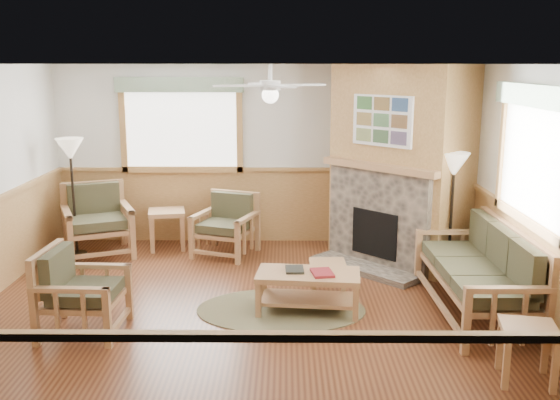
{
  "coord_description": "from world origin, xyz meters",
  "views": [
    {
      "loc": [
        0.46,
        -6.39,
        2.71
      ],
      "look_at": [
        0.4,
        0.7,
        1.15
      ],
      "focal_mm": 40.0,
      "sensor_mm": 36.0,
      "label": 1
    }
  ],
  "objects_px": {
    "armchair_left": "(83,291)",
    "armchair_back_left": "(98,221)",
    "armchair_back_right": "(225,225)",
    "footstool": "(327,277)",
    "end_table_chairs": "(167,229)",
    "sofa": "(476,271)",
    "end_table_sofa": "(527,353)",
    "floor_lamp_left": "(73,197)",
    "coffee_table": "(308,292)",
    "floor_lamp_right": "(451,217)"
  },
  "relations": [
    {
      "from": "armchair_left",
      "to": "armchair_back_left",
      "type": "bearing_deg",
      "value": 15.99
    },
    {
      "from": "armchair_back_right",
      "to": "footstool",
      "type": "distance_m",
      "value": 2.05
    },
    {
      "from": "end_table_chairs",
      "to": "armchair_back_right",
      "type": "bearing_deg",
      "value": -18.72
    },
    {
      "from": "sofa",
      "to": "armchair_back_right",
      "type": "height_order",
      "value": "sofa"
    },
    {
      "from": "end_table_sofa",
      "to": "floor_lamp_left",
      "type": "height_order",
      "value": "floor_lamp_left"
    },
    {
      "from": "armchair_back_right",
      "to": "end_table_sofa",
      "type": "xyz_separation_m",
      "value": [
        2.95,
        -3.65,
        -0.18
      ]
    },
    {
      "from": "coffee_table",
      "to": "end_table_sofa",
      "type": "relative_size",
      "value": 2.2
    },
    {
      "from": "end_table_chairs",
      "to": "coffee_table",
      "type": "bearing_deg",
      "value": -50.1
    },
    {
      "from": "floor_lamp_right",
      "to": "armchair_left",
      "type": "bearing_deg",
      "value": -158.39
    },
    {
      "from": "armchair_back_left",
      "to": "floor_lamp_left",
      "type": "bearing_deg",
      "value": 151.81
    },
    {
      "from": "armchair_back_left",
      "to": "sofa",
      "type": "bearing_deg",
      "value": -47.31
    },
    {
      "from": "end_table_sofa",
      "to": "armchair_back_right",
      "type": "bearing_deg",
      "value": 128.94
    },
    {
      "from": "armchair_back_right",
      "to": "armchair_left",
      "type": "bearing_deg",
      "value": -94.08
    },
    {
      "from": "armchair_back_left",
      "to": "armchair_left",
      "type": "xyz_separation_m",
      "value": [
        0.62,
        -2.62,
        -0.07
      ]
    },
    {
      "from": "armchair_back_left",
      "to": "end_table_sofa",
      "type": "distance_m",
      "value": 5.99
    },
    {
      "from": "end_table_sofa",
      "to": "footstool",
      "type": "xyz_separation_m",
      "value": [
        -1.58,
        2.15,
        -0.07
      ]
    },
    {
      "from": "armchair_left",
      "to": "end_table_sofa",
      "type": "height_order",
      "value": "armchair_left"
    },
    {
      "from": "floor_lamp_left",
      "to": "armchair_back_left",
      "type": "bearing_deg",
      "value": -4.51
    },
    {
      "from": "armchair_back_left",
      "to": "end_table_sofa",
      "type": "bearing_deg",
      "value": -60.83
    },
    {
      "from": "armchair_back_right",
      "to": "end_table_sofa",
      "type": "distance_m",
      "value": 4.7
    },
    {
      "from": "footstool",
      "to": "sofa",
      "type": "bearing_deg",
      "value": -21.42
    },
    {
      "from": "sofa",
      "to": "end_table_sofa",
      "type": "xyz_separation_m",
      "value": [
        0.0,
        -1.53,
        -0.23
      ]
    },
    {
      "from": "sofa",
      "to": "footstool",
      "type": "xyz_separation_m",
      "value": [
        -1.58,
        0.62,
        -0.3
      ]
    },
    {
      "from": "armchair_back_right",
      "to": "footstool",
      "type": "height_order",
      "value": "armchair_back_right"
    },
    {
      "from": "footstool",
      "to": "floor_lamp_left",
      "type": "relative_size",
      "value": 0.25
    },
    {
      "from": "end_table_chairs",
      "to": "end_table_sofa",
      "type": "height_order",
      "value": "end_table_chairs"
    },
    {
      "from": "sofa",
      "to": "end_table_chairs",
      "type": "height_order",
      "value": "sofa"
    },
    {
      "from": "sofa",
      "to": "armchair_left",
      "type": "xyz_separation_m",
      "value": [
        -4.15,
        -0.54,
        -0.04
      ]
    },
    {
      "from": "armchair_back_left",
      "to": "armchair_left",
      "type": "height_order",
      "value": "armchair_back_left"
    },
    {
      "from": "armchair_back_right",
      "to": "floor_lamp_left",
      "type": "distance_m",
      "value": 2.19
    },
    {
      "from": "armchair_back_right",
      "to": "armchair_left",
      "type": "distance_m",
      "value": 2.92
    },
    {
      "from": "floor_lamp_right",
      "to": "end_table_sofa",
      "type": "bearing_deg",
      "value": -90.0
    },
    {
      "from": "armchair_back_right",
      "to": "end_table_sofa",
      "type": "relative_size",
      "value": 1.7
    },
    {
      "from": "floor_lamp_left",
      "to": "floor_lamp_right",
      "type": "xyz_separation_m",
      "value": [
        5.1,
        -1.01,
        -0.03
      ]
    },
    {
      "from": "armchair_back_left",
      "to": "floor_lamp_left",
      "type": "distance_m",
      "value": 0.48
    },
    {
      "from": "coffee_table",
      "to": "end_table_chairs",
      "type": "height_order",
      "value": "end_table_chairs"
    },
    {
      "from": "armchair_back_left",
      "to": "armchair_back_right",
      "type": "relative_size",
      "value": 1.16
    },
    {
      "from": "sofa",
      "to": "end_table_sofa",
      "type": "bearing_deg",
      "value": -0.8
    },
    {
      "from": "end_table_chairs",
      "to": "floor_lamp_left",
      "type": "relative_size",
      "value": 0.34
    },
    {
      "from": "armchair_back_left",
      "to": "end_table_chairs",
      "type": "bearing_deg",
      "value": -3.5
    },
    {
      "from": "footstool",
      "to": "armchair_back_right",
      "type": "bearing_deg",
      "value": 132.36
    },
    {
      "from": "footstool",
      "to": "armchair_left",
      "type": "bearing_deg",
      "value": -155.79
    },
    {
      "from": "sofa",
      "to": "armchair_back_right",
      "type": "distance_m",
      "value": 3.64
    },
    {
      "from": "sofa",
      "to": "coffee_table",
      "type": "relative_size",
      "value": 1.86
    },
    {
      "from": "armchair_back_right",
      "to": "armchair_left",
      "type": "height_order",
      "value": "armchair_left"
    },
    {
      "from": "armchair_left",
      "to": "floor_lamp_right",
      "type": "relative_size",
      "value": 0.54
    },
    {
      "from": "armchair_back_left",
      "to": "end_table_sofa",
      "type": "height_order",
      "value": "armchair_back_left"
    },
    {
      "from": "armchair_back_right",
      "to": "footstool",
      "type": "bearing_deg",
      "value": -27.5
    },
    {
      "from": "floor_lamp_left",
      "to": "coffee_table",
      "type": "bearing_deg",
      "value": -32.62
    },
    {
      "from": "armchair_back_left",
      "to": "end_table_chairs",
      "type": "distance_m",
      "value": 1.01
    }
  ]
}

